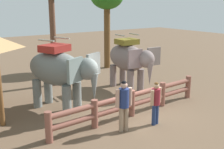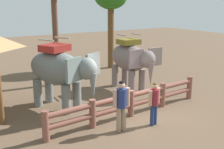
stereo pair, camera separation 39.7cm
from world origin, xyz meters
name	(u,v)px [view 2 (the right image)]	position (x,y,z in m)	size (l,w,h in m)	color
ground_plane	(132,117)	(0.00, 0.00, 0.00)	(60.00, 60.00, 0.00)	brown
log_fence	(131,101)	(0.00, 0.09, 0.61)	(7.38, 0.77, 1.05)	brown
elephant_near_left	(60,70)	(-1.99, 2.34, 1.67)	(2.65, 3.52, 2.98)	slate
elephant_center	(131,59)	(2.06, 2.95, 1.60)	(1.89, 3.30, 2.84)	slate
tourist_woman_in_black	(154,101)	(0.20, -1.05, 0.94)	(0.56, 0.37, 1.62)	navy
tourist_man_in_blue	(121,102)	(-1.08, -0.82, 1.05)	(0.64, 0.38, 1.82)	tan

